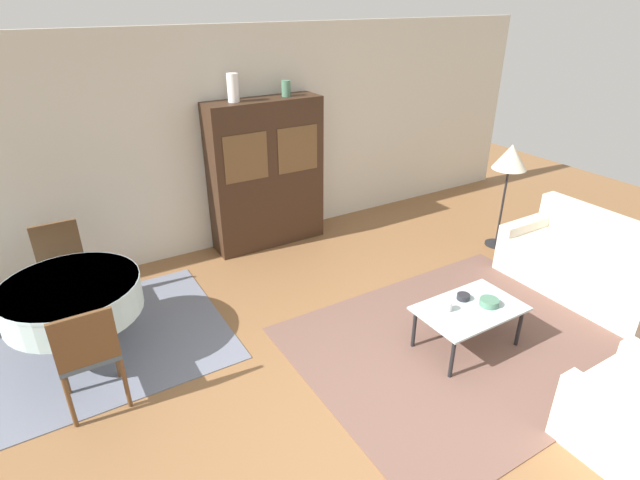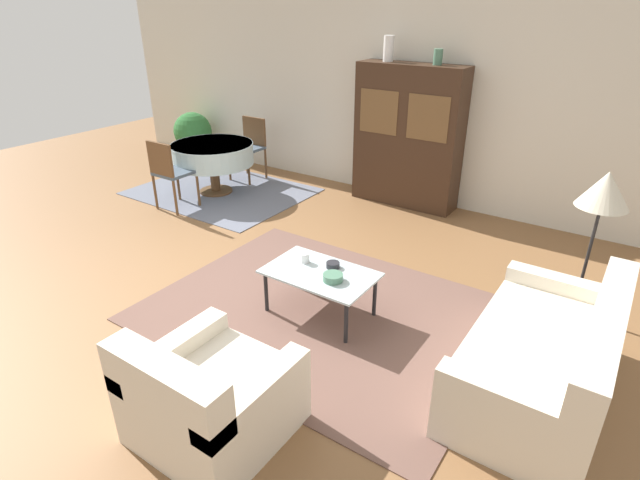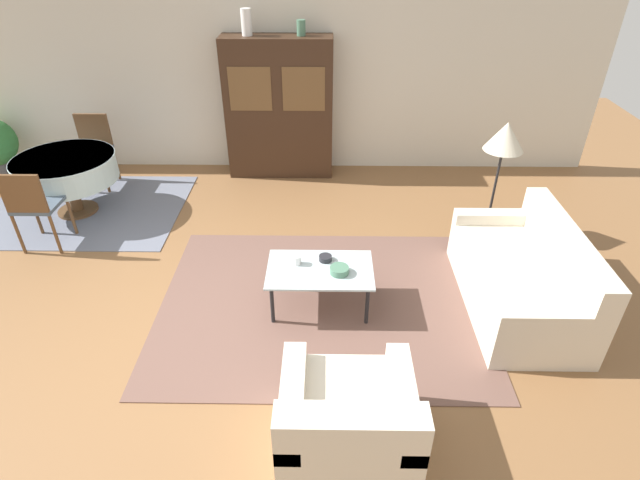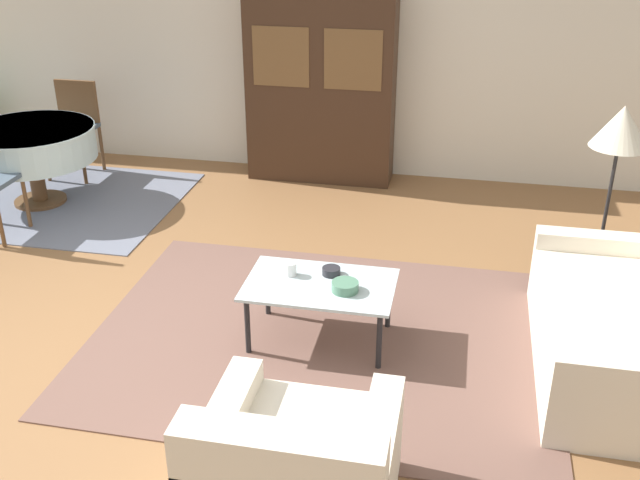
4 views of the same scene
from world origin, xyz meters
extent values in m
plane|color=brown|center=(0.00, 0.00, 0.00)|extent=(14.00, 14.00, 0.00)
cube|color=beige|center=(0.00, 3.63, 1.35)|extent=(10.00, 0.06, 2.70)
cube|color=brown|center=(1.20, 0.42, 0.01)|extent=(3.07, 2.40, 0.01)
cube|color=slate|center=(-1.84, 2.22, 0.01)|extent=(2.47, 1.90, 0.01)
cube|color=beige|center=(3.04, 0.45, 0.23)|extent=(0.91, 1.71, 0.46)
cube|color=beige|center=(3.39, 0.45, 0.64)|extent=(0.20, 1.71, 0.37)
cube|color=beige|center=(3.04, -0.33, 0.52)|extent=(0.91, 0.16, 0.12)
cube|color=beige|center=(3.04, 1.22, 0.52)|extent=(0.91, 0.16, 0.12)
cube|color=beige|center=(1.40, -1.12, 0.22)|extent=(0.90, 0.90, 0.45)
cube|color=beige|center=(1.40, -1.47, 0.62)|extent=(0.90, 0.20, 0.35)
cube|color=beige|center=(1.03, -1.12, 0.51)|extent=(0.16, 0.90, 0.12)
cube|color=beige|center=(1.77, -1.12, 0.51)|extent=(0.16, 0.90, 0.12)
cylinder|color=black|center=(0.76, 0.15, 0.21)|extent=(0.04, 0.04, 0.41)
cylinder|color=black|center=(1.62, 0.15, 0.21)|extent=(0.04, 0.04, 0.41)
cylinder|color=black|center=(0.76, 0.64, 0.21)|extent=(0.04, 0.04, 0.41)
cylinder|color=black|center=(1.62, 0.64, 0.21)|extent=(0.04, 0.04, 0.41)
cube|color=silver|center=(1.19, 0.40, 0.43)|extent=(0.97, 0.61, 0.02)
cube|color=#382316|center=(0.59, 3.37, 0.94)|extent=(1.45, 0.42, 1.88)
cube|color=brown|center=(0.25, 3.16, 1.27)|extent=(0.55, 0.01, 0.56)
cube|color=brown|center=(0.94, 3.16, 1.27)|extent=(0.55, 0.01, 0.56)
cylinder|color=brown|center=(-1.89, 2.16, 0.03)|extent=(0.48, 0.48, 0.03)
cylinder|color=brown|center=(-1.89, 2.16, 0.23)|extent=(0.14, 0.14, 0.43)
cylinder|color=silver|center=(-1.89, 2.16, 0.59)|extent=(1.17, 1.17, 0.30)
cylinder|color=silver|center=(-1.89, 2.16, 0.73)|extent=(1.18, 1.18, 0.03)
cylinder|color=brown|center=(-2.10, 1.64, 0.25)|extent=(0.04, 0.04, 0.48)
cylinder|color=brown|center=(-1.69, 1.64, 0.25)|extent=(0.04, 0.04, 0.48)
cylinder|color=brown|center=(-2.10, 1.24, 0.25)|extent=(0.04, 0.04, 0.48)
cylinder|color=brown|center=(-1.69, 1.24, 0.25)|extent=(0.04, 0.04, 0.48)
cube|color=#475666|center=(-1.89, 1.44, 0.51)|extent=(0.44, 0.44, 0.04)
cube|color=brown|center=(-1.89, 1.24, 0.74)|extent=(0.44, 0.04, 0.43)
cylinder|color=brown|center=(-1.69, 2.69, 0.25)|extent=(0.04, 0.04, 0.48)
cylinder|color=brown|center=(-2.10, 2.69, 0.25)|extent=(0.04, 0.04, 0.48)
cylinder|color=brown|center=(-1.69, 3.09, 0.25)|extent=(0.04, 0.04, 0.48)
cylinder|color=brown|center=(-2.10, 3.09, 0.25)|extent=(0.04, 0.04, 0.48)
cube|color=#475666|center=(-1.89, 2.89, 0.51)|extent=(0.44, 0.44, 0.04)
cube|color=brown|center=(-1.89, 3.09, 0.74)|extent=(0.44, 0.04, 0.43)
cylinder|color=black|center=(3.12, 1.71, 0.01)|extent=(0.28, 0.28, 0.02)
cylinder|color=black|center=(3.12, 1.71, 0.55)|extent=(0.03, 0.03, 1.05)
cone|color=beige|center=(3.12, 1.71, 1.21)|extent=(0.42, 0.42, 0.31)
cylinder|color=white|center=(0.98, 0.47, 0.48)|extent=(0.08, 0.08, 0.09)
cylinder|color=#4C7A60|center=(1.37, 0.33, 0.47)|extent=(0.17, 0.17, 0.06)
cylinder|color=#232328|center=(1.24, 0.53, 0.46)|extent=(0.12, 0.12, 0.05)
cylinder|color=white|center=(0.23, 3.37, 2.04)|extent=(0.13, 0.13, 0.32)
cylinder|color=#4C7A60|center=(0.91, 3.37, 1.97)|extent=(0.11, 0.11, 0.19)
cylinder|color=#4C4C51|center=(-3.39, 3.15, 0.12)|extent=(0.30, 0.30, 0.24)
sphere|color=#2D6B33|center=(-3.39, 3.15, 0.52)|extent=(0.65, 0.65, 0.65)
camera|label=1|loc=(-1.94, -2.14, 3.00)|focal=28.00mm
camera|label=2|loc=(3.35, -2.78, 2.61)|focal=28.00mm
camera|label=3|loc=(1.24, -3.28, 3.15)|focal=28.00mm
camera|label=4|loc=(2.04, -3.75, 2.82)|focal=42.00mm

